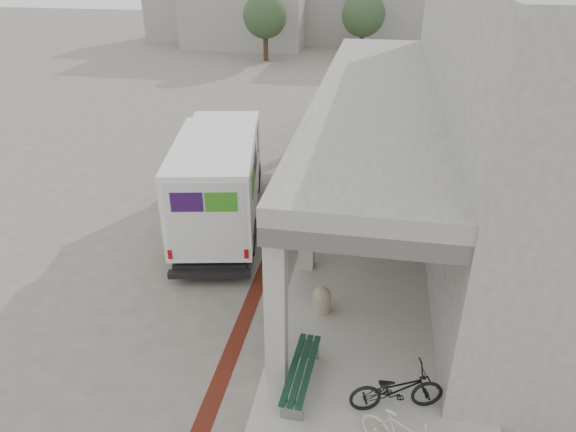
% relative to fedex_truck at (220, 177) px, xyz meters
% --- Properties ---
extents(ground, '(120.00, 120.00, 0.00)m').
position_rel_fedex_truck_xyz_m(ground, '(0.83, -2.61, -1.56)').
color(ground, '#676058').
rests_on(ground, ground).
extents(bike_lane_stripe, '(0.35, 40.00, 0.01)m').
position_rel_fedex_truck_xyz_m(bike_lane_stripe, '(1.83, -0.61, -1.55)').
color(bike_lane_stripe, '#4F1A0F').
rests_on(bike_lane_stripe, ground).
extents(sidewalk, '(4.40, 28.00, 0.12)m').
position_rel_fedex_truck_xyz_m(sidewalk, '(4.83, -2.61, -1.50)').
color(sidewalk, '#9F9B8E').
rests_on(sidewalk, ground).
extents(transit_building, '(7.60, 17.00, 7.00)m').
position_rel_fedex_truck_xyz_m(transit_building, '(7.66, 1.89, 1.84)').
color(transit_building, gray).
rests_on(transit_building, ground).
extents(distant_backdrop, '(28.00, 10.00, 6.50)m').
position_rel_fedex_truck_xyz_m(distant_backdrop, '(-2.01, 33.27, 1.15)').
color(distant_backdrop, gray).
rests_on(distant_backdrop, ground).
extents(tree_left, '(3.20, 3.20, 4.80)m').
position_rel_fedex_truck_xyz_m(tree_left, '(-4.17, 25.39, 1.63)').
color(tree_left, '#38281C').
rests_on(tree_left, ground).
extents(tree_mid, '(3.20, 3.20, 4.80)m').
position_rel_fedex_truck_xyz_m(tree_mid, '(2.83, 27.39, 1.63)').
color(tree_mid, '#38281C').
rests_on(tree_mid, ground).
extents(tree_right, '(3.20, 3.20, 4.80)m').
position_rel_fedex_truck_xyz_m(tree_right, '(10.83, 26.39, 1.63)').
color(tree_right, '#38281C').
rests_on(tree_right, ground).
extents(fedex_truck, '(3.32, 7.11, 2.92)m').
position_rel_fedex_truck_xyz_m(fedex_truck, '(0.00, 0.00, 0.00)').
color(fedex_truck, black).
rests_on(fedex_truck, ground).
extents(bench, '(0.52, 1.93, 0.45)m').
position_rel_fedex_truck_xyz_m(bench, '(3.43, -6.27, -1.11)').
color(bench, slate).
rests_on(bench, sidewalk).
extents(bollard_near, '(0.42, 0.42, 0.64)m').
position_rel_fedex_truck_xyz_m(bollard_near, '(3.55, -3.92, -1.12)').
color(bollard_near, gray).
rests_on(bollard_near, sidewalk).
extents(bollard_far, '(0.44, 0.44, 0.67)m').
position_rel_fedex_truck_xyz_m(bollard_far, '(3.73, 0.43, -1.10)').
color(bollard_far, gray).
rests_on(bollard_far, sidewalk).
extents(utility_cabinet, '(0.59, 0.73, 1.11)m').
position_rel_fedex_truck_xyz_m(utility_cabinet, '(5.83, 1.42, -0.88)').
color(utility_cabinet, slate).
rests_on(utility_cabinet, sidewalk).
extents(bicycle_black, '(1.81, 1.03, 0.90)m').
position_rel_fedex_truck_xyz_m(bicycle_black, '(5.20, -6.49, -0.98)').
color(bicycle_black, black).
rests_on(bicycle_black, sidewalk).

